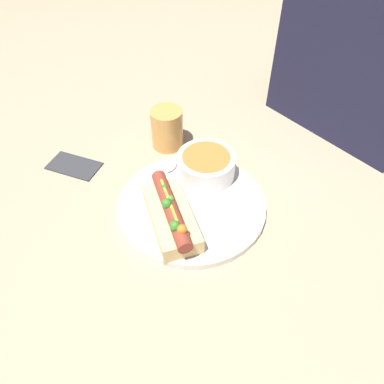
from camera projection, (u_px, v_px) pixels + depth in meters
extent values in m
plane|color=tan|center=(192.00, 208.00, 0.70)|extent=(4.00, 4.00, 0.00)
cylinder|color=white|center=(192.00, 205.00, 0.69)|extent=(0.27, 0.27, 0.01)
cube|color=#E5C17F|center=(171.00, 218.00, 0.64)|extent=(0.17, 0.12, 0.03)
cylinder|color=brown|center=(171.00, 209.00, 0.62)|extent=(0.17, 0.09, 0.02)
sphere|color=#387A28|center=(164.00, 187.00, 0.64)|extent=(0.01, 0.01, 0.01)
sphere|color=#387A28|center=(167.00, 203.00, 0.62)|extent=(0.02, 0.02, 0.02)
sphere|color=orange|center=(182.00, 229.00, 0.58)|extent=(0.02, 0.02, 0.02)
sphere|color=#518C2D|center=(171.00, 199.00, 0.63)|extent=(0.01, 0.01, 0.01)
sphere|color=#387A28|center=(175.00, 226.00, 0.58)|extent=(0.02, 0.02, 0.02)
cylinder|color=gold|center=(170.00, 204.00, 0.62)|extent=(0.11, 0.05, 0.01)
cylinder|color=white|center=(206.00, 166.00, 0.72)|extent=(0.11, 0.11, 0.05)
cylinder|color=#C67533|center=(206.00, 159.00, 0.71)|extent=(0.09, 0.09, 0.01)
cube|color=#B7B7BC|center=(158.00, 190.00, 0.71)|extent=(0.06, 0.09, 0.00)
ellipsoid|color=#B7B7BC|center=(169.00, 165.00, 0.75)|extent=(0.04, 0.05, 0.01)
cylinder|color=#D8994C|center=(167.00, 129.00, 0.79)|extent=(0.07, 0.07, 0.09)
cube|color=#333338|center=(74.00, 165.00, 0.77)|extent=(0.12, 0.10, 0.01)
cube|color=#1E1E38|center=(362.00, 50.00, 0.75)|extent=(0.32, 0.14, 0.36)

